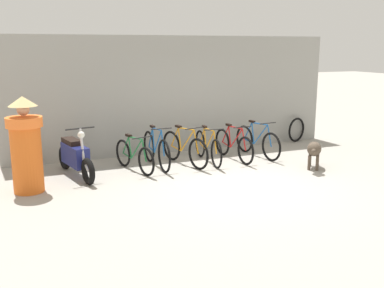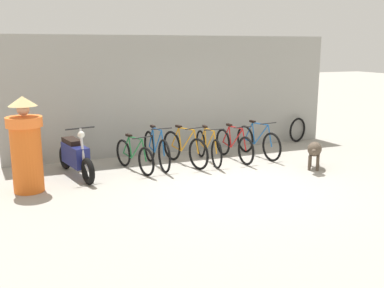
# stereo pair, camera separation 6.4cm
# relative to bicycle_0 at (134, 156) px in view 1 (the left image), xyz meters

# --- Properties ---
(ground_plane) EXTENTS (60.00, 60.00, 0.00)m
(ground_plane) POSITION_rel_bicycle_0_xyz_m (1.52, -1.65, -0.33)
(ground_plane) COLOR #9E998E
(shop_wall_back) EXTENTS (8.35, 0.20, 2.86)m
(shop_wall_back) POSITION_rel_bicycle_0_xyz_m (1.52, 1.42, 1.10)
(shop_wall_back) COLOR gray
(shop_wall_back) RESTS_ON ground
(bicycle_0) EXTENTS (0.54, 1.52, 0.79)m
(bicycle_0) POSITION_rel_bicycle_0_xyz_m (0.00, 0.00, 0.00)
(bicycle_0) COLOR black
(bicycle_0) RESTS_ON ground
(bicycle_1) EXTENTS (0.46, 1.74, 0.93)m
(bicycle_1) POSITION_rel_bicycle_0_xyz_m (0.54, 0.14, 0.05)
(bicycle_1) COLOR black
(bicycle_1) RESTS_ON ground
(bicycle_2) EXTENTS (0.55, 1.68, 0.90)m
(bicycle_2) POSITION_rel_bicycle_0_xyz_m (1.18, 0.08, 0.04)
(bicycle_2) COLOR black
(bicycle_2) RESTS_ON ground
(bicycle_3) EXTENTS (0.46, 1.74, 0.84)m
(bicycle_3) POSITION_rel_bicycle_0_xyz_m (1.76, 0.08, 0.02)
(bicycle_3) COLOR black
(bicycle_3) RESTS_ON ground
(bicycle_4) EXTENTS (0.46, 1.69, 0.85)m
(bicycle_4) POSITION_rel_bicycle_0_xyz_m (2.40, 0.05, 0.02)
(bicycle_4) COLOR black
(bicycle_4) RESTS_ON ground
(bicycle_5) EXTENTS (0.46, 1.72, 0.88)m
(bicycle_5) POSITION_rel_bicycle_0_xyz_m (3.09, 0.13, 0.03)
(bicycle_5) COLOR black
(bicycle_5) RESTS_ON ground
(motorcycle) EXTENTS (0.61, 1.85, 1.07)m
(motorcycle) POSITION_rel_bicycle_0_xyz_m (-1.21, 0.06, 0.09)
(motorcycle) COLOR black
(motorcycle) RESTS_ON ground
(stray_dog) EXTENTS (0.78, 0.91, 0.64)m
(stray_dog) POSITION_rel_bicycle_0_xyz_m (3.63, -1.34, 0.10)
(stray_dog) COLOR #4C3F33
(stray_dog) RESTS_ON ground
(person_in_robes) EXTENTS (0.89, 0.89, 1.75)m
(person_in_robes) POSITION_rel_bicycle_0_xyz_m (-2.15, -0.61, 0.55)
(person_in_robes) COLOR orange
(person_in_robes) RESTS_ON ground
(spare_tire_left) EXTENTS (0.66, 0.26, 0.68)m
(spare_tire_left) POSITION_rel_bicycle_0_xyz_m (4.95, 1.17, 0.01)
(spare_tire_left) COLOR black
(spare_tire_left) RESTS_ON ground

